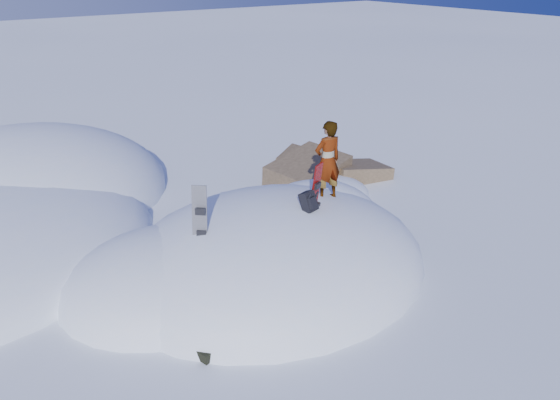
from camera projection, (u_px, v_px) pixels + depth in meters
ground at (274, 267)px, 11.94m from camera, size 120.00×120.00×0.00m
snow_mound at (261, 265)px, 12.02m from camera, size 8.00×6.00×3.00m
rock_outcrop at (319, 186)px, 16.14m from camera, size 4.68×4.41×1.68m
snowboard_red at (315, 198)px, 11.37m from camera, size 0.35×0.31×1.55m
snowboard_dark at (200, 224)px, 10.51m from camera, size 0.42×0.42×1.55m
backpack at (309, 202)px, 11.15m from camera, size 0.37×0.44×0.50m
gear_pile at (212, 344)px, 9.40m from camera, size 0.86×0.66×0.22m
person at (328, 161)px, 11.78m from camera, size 0.69×0.48×1.79m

